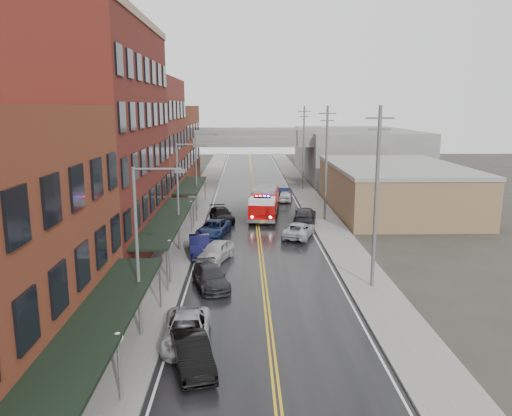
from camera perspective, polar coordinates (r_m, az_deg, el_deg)
name	(u,v)px	position (r m, az deg, el deg)	size (l,w,h in m)	color
road	(258,232)	(48.03, 0.27, -2.81)	(11.00, 160.00, 0.02)	black
sidewalk_left	(182,232)	(48.36, -8.42, -2.76)	(3.00, 160.00, 0.15)	slate
sidewalk_right	(334,231)	(48.76, 8.88, -2.66)	(3.00, 160.00, 0.15)	slate
curb_left	(200,232)	(48.19, -6.47, -2.76)	(0.30, 160.00, 0.15)	gray
curb_right	(317,231)	(48.50, 6.96, -2.68)	(0.30, 160.00, 0.15)	gray
brick_building_b	(91,144)	(41.39, -18.31, 6.92)	(9.00, 20.00, 18.00)	#5A1E17
brick_building_c	(139,146)	(58.42, -13.28, 6.90)	(9.00, 15.00, 15.00)	maroon
brick_building_far	(163,147)	(75.70, -10.53, 6.87)	(9.00, 20.00, 12.00)	maroon
tan_building	(394,189)	(59.85, 15.50, 2.07)	(14.00, 22.00, 5.00)	brown
right_far_block	(355,153)	(88.99, 11.26, 6.22)	(18.00, 30.00, 8.00)	slate
awning_0	(104,315)	(23.21, -17.01, -11.64)	(2.60, 16.00, 3.09)	black
awning_1	(168,219)	(40.97, -9.98, -1.23)	(2.60, 18.00, 3.09)	black
awning_2	(191,185)	(58.03, -7.44, 2.59)	(2.60, 13.00, 3.09)	black
globe_lamp_0	(118,351)	(21.47, -15.45, -15.51)	(0.44, 0.44, 3.12)	#59595B
globe_lamp_1	(170,251)	(34.28, -9.85, -4.91)	(0.44, 0.44, 3.12)	#59595B
globe_lamp_2	(191,209)	(47.76, -7.43, -0.16)	(0.44, 0.44, 3.12)	#59595B
street_lamp_0	(142,242)	(25.95, -12.95, -3.81)	(2.64, 0.22, 9.00)	#59595B
street_lamp_1	(181,190)	(41.40, -8.59, 2.05)	(2.64, 0.22, 9.00)	#59595B
street_lamp_2	(198,167)	(57.15, -6.61, 4.70)	(2.64, 0.22, 9.00)	#59595B
utility_pole_0	(376,195)	(33.12, 13.59, 1.45)	(1.80, 0.24, 12.00)	#59595B
utility_pole_1	(326,161)	(52.51, 8.03, 5.30)	(1.80, 0.24, 12.00)	#59595B
utility_pole_2	(304,146)	(72.23, 5.47, 7.04)	(1.80, 0.24, 12.00)	#59595B
overpass	(253,145)	(78.74, -0.39, 7.23)	(40.00, 10.00, 7.50)	slate
fire_truck	(264,202)	(54.01, 0.96, 0.65)	(4.24, 8.90, 3.16)	#AD0807
parked_car_left_1	(192,354)	(24.10, -7.30, -16.21)	(1.56, 4.48, 1.48)	black
parked_car_left_2	(187,330)	(26.44, -7.91, -13.65)	(2.38, 5.17, 1.44)	#A5A9AD
parked_car_left_3	(210,277)	(33.85, -5.23, -7.87)	(1.96, 4.81, 1.40)	#232426
parked_car_left_4	(216,251)	(39.39, -4.63, -4.94)	(1.81, 4.51, 1.54)	#B3B3B3
parked_car_left_5	(200,246)	(41.02, -6.46, -4.29)	(1.65, 4.74, 1.56)	black
parked_car_left_6	(214,228)	(46.76, -4.87, -2.34)	(2.43, 5.27, 1.46)	#121E44
parked_car_left_7	(222,215)	(52.57, -3.95, -0.77)	(2.04, 5.02, 1.46)	black
parked_car_right_0	(299,230)	(46.37, 4.92, -2.50)	(2.33, 5.06, 1.41)	#B1B5BA
parked_car_right_1	(305,215)	(52.30, 5.62, -0.80)	(2.21, 5.43, 1.58)	#252527
parked_car_right_2	(285,196)	(63.72, 3.34, 1.38)	(1.64, 4.09, 1.39)	silver
parked_car_right_3	(284,193)	(65.48, 3.22, 1.72)	(1.62, 4.63, 1.53)	black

